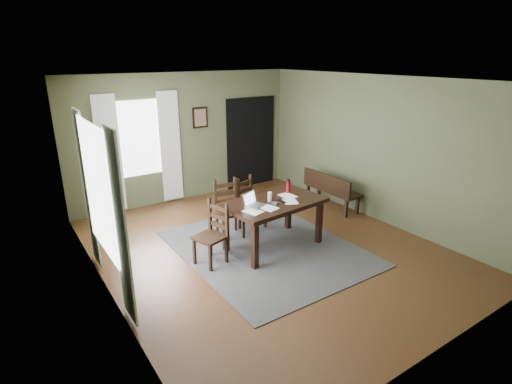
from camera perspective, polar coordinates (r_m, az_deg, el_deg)
ground at (r=6.68m, az=1.45°, el=-8.05°), size 5.00×6.00×0.01m
room_shell at (r=6.07m, az=1.59°, el=7.29°), size 5.02×6.02×2.71m
rug at (r=6.68m, az=1.45°, el=-7.97°), size 2.60×3.20×0.01m
dining_table at (r=6.46m, az=2.55°, el=-2.08°), size 1.68×1.10×0.80m
chair_end at (r=6.08m, az=-6.25°, el=-6.01°), size 0.53×0.53×0.97m
chair_back_left at (r=6.95m, az=-3.93°, el=-2.48°), size 0.50×0.50×1.00m
chair_back_right at (r=7.25m, az=-0.83°, el=-1.73°), size 0.52×0.52×0.95m
bench at (r=8.34m, az=10.55°, el=0.64°), size 0.42×1.31×0.74m
laptop at (r=6.19m, az=-0.45°, el=-1.50°), size 0.38×0.35×0.21m
computer_mouse at (r=6.26m, az=2.75°, el=-1.63°), size 0.08×0.11×0.03m
tv_remote at (r=6.39m, az=3.68°, el=-1.29°), size 0.06×0.18×0.02m
drinking_glass at (r=6.37m, az=1.98°, el=-0.67°), size 0.08×0.08×0.15m
water_bottle at (r=6.76m, az=4.62°, el=0.80°), size 0.09×0.09×0.25m
paper_a at (r=5.98m, az=-0.47°, el=-2.79°), size 0.29×0.33×0.00m
paper_b at (r=6.41m, az=4.92°, el=-1.34°), size 0.30×0.33×0.00m
paper_d at (r=6.65m, az=4.53°, el=-0.54°), size 0.24×0.30×0.00m
paper_e at (r=6.12m, az=1.75°, el=-2.27°), size 0.29×0.34×0.00m
window_left at (r=5.37m, az=-21.77°, el=0.39°), size 0.01×1.30×1.70m
window_back at (r=8.33m, az=-16.31°, el=7.35°), size 1.00×0.01×1.50m
curtain_left_near at (r=4.71m, az=-18.76°, el=-5.09°), size 0.03×0.48×2.30m
curtain_left_far at (r=6.22m, az=-22.95°, el=0.28°), size 0.03×0.48×2.30m
curtain_back_left at (r=8.20m, az=-20.19°, el=4.95°), size 0.44×0.03×2.30m
curtain_back_right at (r=8.56m, az=-12.14°, el=6.28°), size 0.44×0.03×2.30m
framed_picture at (r=8.77m, az=-7.99°, el=10.49°), size 0.34×0.03×0.44m
doorway_back at (r=9.54m, az=-0.74°, el=7.09°), size 1.30×0.03×2.10m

